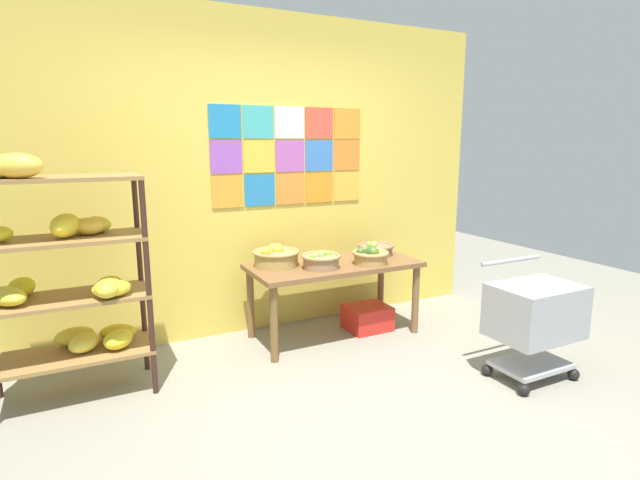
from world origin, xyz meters
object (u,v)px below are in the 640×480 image
Objects in this scene: shopping_cart at (535,315)px; fruit_basket_back_right at (276,256)px; fruit_basket_right at (370,256)px; banana_shelf_unit at (65,268)px; display_table at (334,272)px; produce_crate_under_table at (367,317)px; fruit_basket_left at (376,249)px; fruit_basket_back_left at (321,260)px.

fruit_basket_back_right is at bearing 123.30° from shopping_cart.
fruit_basket_right is at bearing 108.56° from shopping_cart.
display_table is at bearing 4.77° from banana_shelf_unit.
produce_crate_under_table is at bearing 63.21° from fruit_basket_right.
fruit_basket_left is 1.48m from shopping_cart.
shopping_cart is (2.85, -1.15, -0.40)m from banana_shelf_unit.
fruit_basket_right is 0.80× the size of fruit_basket_back_right.
produce_crate_under_table is (0.08, 0.15, -0.60)m from fruit_basket_right.
banana_shelf_unit is 4.12× the size of fruit_basket_back_right.
banana_shelf_unit is 4.98× the size of fruit_basket_back_left.
fruit_basket_right reaches higher than fruit_basket_back_left.
fruit_basket_right is 0.78m from fruit_basket_back_right.
banana_shelf_unit reaches higher than fruit_basket_right.
fruit_basket_right is at bearing -7.92° from fruit_basket_back_left.
display_table is 3.74× the size of fruit_basket_back_right.
display_table reaches higher than produce_crate_under_table.
fruit_basket_back_right is (-0.30, 0.23, 0.01)m from fruit_basket_back_left.
fruit_basket_back_right is (-0.47, 0.13, 0.16)m from display_table.
banana_shelf_unit is 3.10m from shopping_cart.
banana_shelf_unit is at bearing -179.97° from fruit_basket_right.
fruit_basket_back_left reaches higher than display_table.
display_table is at bearing 146.64° from fruit_basket_right.
banana_shelf_unit is 1.94× the size of shopping_cart.
shopping_cart reaches higher than display_table.
shopping_cart reaches higher than fruit_basket_left.
shopping_cart is at bearing -56.78° from display_table.
fruit_basket_back_right is at bearing 178.27° from fruit_basket_left.
shopping_cart is at bearing -62.04° from fruit_basket_right.
produce_crate_under_table is at bearing -142.64° from fruit_basket_left.
shopping_cart is at bearing -67.72° from produce_crate_under_table.
fruit_basket_back_right is (-0.72, 0.29, 0.01)m from fruit_basket_right.
banana_shelf_unit reaches higher than display_table.
display_table is 4.69× the size of fruit_basket_right.
fruit_basket_left is (2.46, 0.27, -0.17)m from banana_shelf_unit.
fruit_basket_right is 0.62m from produce_crate_under_table.
shopping_cart reaches higher than fruit_basket_back_left.
shopping_cart is at bearing -21.93° from banana_shelf_unit.
fruit_basket_back_right is 0.47× the size of shopping_cart.
display_table is (1.99, 0.17, -0.31)m from banana_shelf_unit.
produce_crate_under_table is at bearing 10.46° from fruit_basket_back_left.
banana_shelf_unit is 2.02m from display_table.
shopping_cart reaches higher than produce_crate_under_table.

